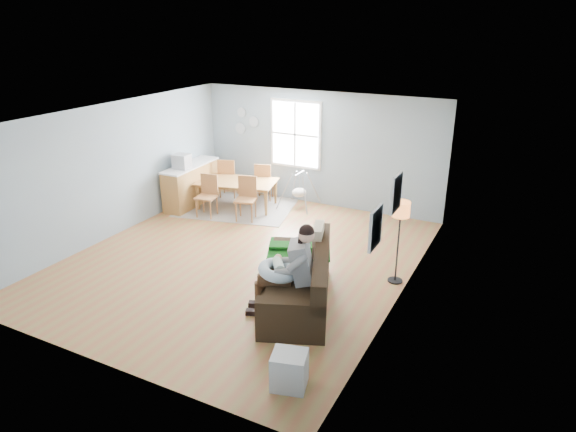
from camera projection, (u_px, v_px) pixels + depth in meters
The scene contains 22 objects.
room at pixel (238, 132), 8.78m from camera, with size 8.40×9.40×3.90m.
window at pixel (296, 134), 12.19m from camera, with size 1.32×0.08×1.62m.
pictures at pixel (386, 209), 6.86m from camera, with size 0.05×1.34×0.74m.
wall_plates at pixel (245, 122), 12.72m from camera, with size 0.67×0.02×0.66m.
sofa at pixel (301, 284), 8.07m from camera, with size 1.74×2.47×0.92m.
green_throw at pixel (299, 249), 8.69m from camera, with size 1.03×0.88×0.04m, color #145B16.
beige_pillow at pixel (318, 240), 8.42m from camera, with size 0.15×0.53×0.53m, color tan.
father at pixel (290, 267), 7.62m from camera, with size 1.11×0.74×1.48m.
nursing_pillow at pixel (279, 270), 7.66m from camera, with size 0.62×0.62×0.17m, color #AEC5D9.
infant at pixel (278, 264), 7.66m from camera, with size 0.32×0.41×0.16m.
toddler at pixel (297, 252), 8.12m from camera, with size 0.63×0.50×0.94m.
floor_lamp at pixel (400, 216), 8.41m from camera, with size 0.29×0.29×1.46m.
storage_cube at pixel (289, 370), 6.25m from camera, with size 0.50×0.47×0.47m.
rug at pixel (237, 207), 12.28m from camera, with size 2.60×1.97×0.01m, color gray.
dining_table at pixel (237, 194), 12.16m from camera, with size 1.84×1.02×0.65m, color #976131.
chair_sw at pixel (208, 193), 11.61m from camera, with size 0.49×0.49×0.95m.
chair_se at pixel (247, 195), 11.40m from camera, with size 0.55×0.55×0.97m.
chair_nw at pixel (228, 175), 12.75m from camera, with size 0.57×0.57×1.00m.
chair_ne at pixel (264, 179), 12.56m from camera, with size 0.54×0.54×0.95m.
counter at pixel (191, 184), 12.32m from camera, with size 0.60×1.79×0.99m.
monitor at pixel (182, 161), 11.80m from camera, with size 0.38×0.37×0.33m.
baby_swing at pixel (299, 192), 12.16m from camera, with size 0.83×0.85×0.85m.
Camera 1 is at (4.71, -7.37, 4.25)m, focal length 32.00 mm.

